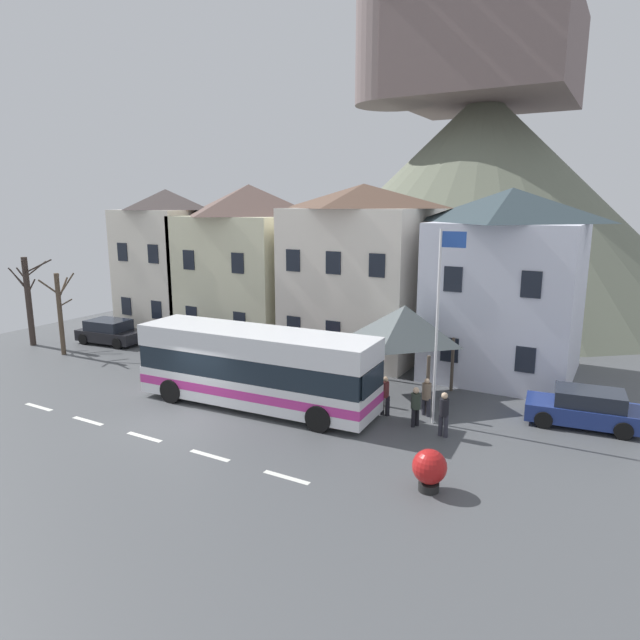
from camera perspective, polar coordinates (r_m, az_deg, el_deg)
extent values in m
cube|color=#4B4D50|center=(22.18, -14.35, -10.09)|extent=(40.00, 60.00, 0.06)
cube|color=silver|center=(25.59, -26.88, -7.95)|extent=(1.60, 0.20, 0.01)
cube|color=silver|center=(23.26, -22.69, -9.52)|extent=(1.60, 0.20, 0.01)
cube|color=silver|center=(21.09, -17.56, -11.36)|extent=(1.60, 0.20, 0.01)
cube|color=silver|center=(19.15, -11.23, -13.47)|extent=(1.60, 0.20, 0.01)
cube|color=silver|center=(17.52, -3.46, -15.80)|extent=(1.60, 0.20, 0.01)
cube|color=silver|center=(37.10, -15.14, 4.90)|extent=(5.16, 5.09, 7.71)
pyramid|color=#453C3B|center=(36.85, -15.53, 11.83)|extent=(5.16, 5.09, 1.26)
cube|color=black|center=(36.58, -19.24, 1.36)|extent=(0.80, 0.06, 1.10)
cube|color=black|center=(34.70, -16.41, 1.00)|extent=(0.80, 0.06, 1.10)
cube|color=black|center=(36.15, -19.60, 6.59)|extent=(0.80, 0.06, 1.10)
cube|color=black|center=(34.25, -16.75, 6.51)|extent=(0.80, 0.06, 1.10)
cube|color=beige|center=(34.05, -7.10, 4.35)|extent=(6.91, 6.88, 7.39)
pyramid|color=brown|center=(33.76, -7.30, 12.11)|extent=(6.91, 6.88, 1.81)
cube|color=black|center=(32.82, -13.05, 0.43)|extent=(0.80, 0.06, 1.10)
cube|color=black|center=(30.62, -8.27, -0.20)|extent=(0.80, 0.06, 1.10)
cube|color=black|center=(32.35, -13.32, 6.02)|extent=(0.80, 0.06, 1.10)
cube|color=black|center=(30.12, -8.45, 5.79)|extent=(0.80, 0.06, 1.10)
cube|color=silver|center=(30.05, 4.36, 3.86)|extent=(6.88, 6.59, 7.86)
pyramid|color=brown|center=(29.75, 4.50, 12.57)|extent=(6.88, 6.59, 1.24)
cube|color=black|center=(28.63, -2.72, -0.70)|extent=(0.80, 0.06, 1.10)
cube|color=black|center=(27.50, 1.33, -1.22)|extent=(0.80, 0.06, 1.10)
cube|color=black|center=(26.53, 5.70, -1.77)|extent=(0.80, 0.06, 1.10)
cube|color=black|center=(28.08, -2.79, 6.12)|extent=(0.80, 0.06, 1.10)
cube|color=black|center=(26.93, 1.37, 5.88)|extent=(0.80, 0.06, 1.10)
cube|color=black|center=(25.93, 5.86, 5.59)|extent=(0.80, 0.06, 1.10)
cube|color=silver|center=(27.84, 18.48, 2.01)|extent=(6.44, 6.68, 7.27)
pyramid|color=#2F3D43|center=(27.47, 19.10, 11.10)|extent=(6.44, 6.68, 1.55)
cube|color=black|center=(25.38, 13.13, -3.00)|extent=(0.80, 0.06, 1.10)
cube|color=black|center=(24.72, 20.30, -3.84)|extent=(0.80, 0.06, 1.10)
cube|color=black|center=(24.77, 13.47, 4.09)|extent=(0.80, 0.06, 1.10)
cube|color=black|center=(24.09, 20.84, 3.42)|extent=(0.80, 0.06, 1.10)
cone|color=#676D5B|center=(48.30, 16.08, 11.98)|extent=(35.43, 35.43, 17.08)
cube|color=#715F5E|center=(49.56, 16.86, 24.45)|extent=(12.89, 12.89, 7.10)
cylinder|color=#6D5E5D|center=(48.74, 7.74, 26.17)|extent=(6.22, 6.22, 8.96)
cube|color=white|center=(22.86, -6.54, -6.87)|extent=(10.16, 3.08, 1.11)
cube|color=#BF338C|center=(22.84, -6.54, -6.74)|extent=(10.18, 3.10, 0.36)
cube|color=#19232D|center=(22.55, -6.60, -4.41)|extent=(10.06, 3.03, 0.93)
cube|color=white|center=(22.32, -6.65, -2.18)|extent=(10.16, 3.08, 0.88)
cube|color=#19232D|center=(20.38, 5.48, -6.18)|extent=(0.18, 2.09, 0.90)
cylinder|color=black|center=(22.44, 2.59, -8.00)|extent=(1.01, 0.34, 1.00)
cylinder|color=black|center=(20.41, -0.14, -10.07)|extent=(1.01, 0.34, 1.00)
cylinder|color=black|center=(25.77, -11.51, -5.56)|extent=(1.01, 0.34, 1.00)
cylinder|color=black|center=(24.03, -15.00, -7.04)|extent=(1.01, 0.34, 1.00)
cylinder|color=#473D33|center=(26.14, 6.45, -3.54)|extent=(0.14, 0.14, 2.40)
cylinder|color=#473D33|center=(25.10, 13.41, -4.46)|extent=(0.14, 0.14, 2.40)
cylinder|color=#473D33|center=(23.26, 3.23, -5.45)|extent=(0.14, 0.14, 2.40)
cylinder|color=#473D33|center=(22.08, 10.98, -6.62)|extent=(0.14, 0.14, 2.40)
pyramid|color=#4D5558|center=(23.59, 8.67, -0.36)|extent=(3.60, 3.60, 1.55)
cube|color=black|center=(35.01, -20.57, -1.45)|extent=(4.08, 2.27, 0.62)
cube|color=#1E232D|center=(35.02, -20.87, -0.46)|extent=(2.50, 1.89, 0.58)
cylinder|color=black|center=(34.82, -17.99, -1.63)|extent=(0.66, 0.26, 0.64)
cylinder|color=black|center=(33.53, -20.05, -2.28)|extent=(0.66, 0.26, 0.64)
cylinder|color=black|center=(36.57, -21.01, -1.21)|extent=(0.66, 0.26, 0.64)
cylinder|color=black|center=(35.35, -23.08, -1.81)|extent=(0.66, 0.26, 0.64)
cube|color=navy|center=(23.12, 25.28, -8.56)|extent=(4.14, 2.20, 0.65)
cube|color=#1E232D|center=(22.94, 25.91, -7.17)|extent=(2.54, 1.81, 0.57)
cylinder|color=black|center=(22.36, 21.93, -9.46)|extent=(0.66, 0.27, 0.64)
cylinder|color=black|center=(23.93, 22.02, -8.06)|extent=(0.66, 0.27, 0.64)
cylinder|color=black|center=(22.52, 28.67, -9.93)|extent=(0.66, 0.27, 0.64)
cylinder|color=black|center=(24.08, 28.30, -8.51)|extent=(0.66, 0.27, 0.64)
cube|color=navy|center=(30.84, -13.29, -2.76)|extent=(4.20, 2.41, 0.61)
cube|color=#1E232D|center=(30.86, -13.57, -1.65)|extent=(2.59, 1.95, 0.56)
cylinder|color=black|center=(30.46, -10.44, -3.14)|extent=(0.66, 0.29, 0.64)
cylinder|color=black|center=(29.37, -13.00, -3.82)|extent=(0.66, 0.29, 0.64)
cylinder|color=black|center=(32.41, -13.52, -2.36)|extent=(0.66, 0.29, 0.64)
cylinder|color=black|center=(31.39, -16.03, -2.96)|extent=(0.66, 0.29, 0.64)
cylinder|color=#2D2D38|center=(22.23, 11.03, -8.78)|extent=(0.17, 0.17, 0.73)
cylinder|color=#2D2D38|center=(22.36, 10.60, -8.64)|extent=(0.17, 0.17, 0.73)
cylinder|color=#7F6B56|center=(22.08, 10.88, -7.18)|extent=(0.36, 0.36, 0.63)
sphere|color=#D1AD89|center=(21.95, 10.93, -6.15)|extent=(0.21, 0.21, 0.21)
cylinder|color=#2D2D38|center=(20.47, 12.77, -10.57)|extent=(0.16, 0.16, 0.83)
cylinder|color=#2D2D38|center=(20.56, 12.26, -10.44)|extent=(0.16, 0.16, 0.83)
cylinder|color=black|center=(20.27, 12.60, -8.73)|extent=(0.34, 0.34, 0.63)
sphere|color=#D1AD89|center=(20.13, 12.66, -7.58)|extent=(0.23, 0.23, 0.23)
cylinder|color=black|center=(21.28, 9.94, -9.68)|extent=(0.15, 0.15, 0.75)
cylinder|color=black|center=(21.13, 9.54, -9.83)|extent=(0.15, 0.15, 0.75)
cylinder|color=#2D382D|center=(20.98, 9.80, -8.19)|extent=(0.35, 0.35, 0.59)
sphere|color=#D1AD89|center=(20.84, 9.84, -7.12)|extent=(0.24, 0.24, 0.24)
cylinder|color=black|center=(22.02, 6.93, -8.74)|extent=(0.18, 0.18, 0.80)
cylinder|color=black|center=(22.09, 6.40, -8.67)|extent=(0.18, 0.18, 0.80)
cylinder|color=#512323|center=(21.83, 6.70, -7.09)|extent=(0.30, 0.30, 0.62)
sphere|color=tan|center=(21.70, 6.73, -6.05)|extent=(0.21, 0.21, 0.21)
cube|color=brown|center=(27.07, 6.41, -4.65)|extent=(1.75, 0.45, 0.08)
cube|color=brown|center=(27.21, 6.61, -4.08)|extent=(1.75, 0.06, 0.40)
cube|color=#2D2D33|center=(27.44, 4.87, -4.88)|extent=(0.08, 0.36, 0.45)
cube|color=#2D2D33|center=(26.85, 7.96, -5.33)|extent=(0.08, 0.36, 0.45)
cylinder|color=silver|center=(20.66, 11.89, -0.97)|extent=(0.10, 0.10, 7.24)
cube|color=#264CA5|center=(20.07, 13.53, 8.03)|extent=(0.90, 0.03, 0.56)
cylinder|color=black|center=(17.03, 11.08, -16.42)|extent=(0.60, 0.60, 0.25)
sphere|color=#B21919|center=(16.74, 11.17, -14.53)|extent=(1.00, 1.00, 1.00)
cylinder|color=brown|center=(33.10, -25.10, 0.52)|extent=(0.25, 0.25, 4.47)
cylinder|color=brown|center=(32.43, -25.30, 3.79)|extent=(0.77, 0.46, 0.69)
cylinder|color=brown|center=(32.84, -26.10, 3.07)|extent=(0.58, 0.85, 0.87)
cylinder|color=brown|center=(32.79, -24.59, 3.28)|extent=(0.70, 0.74, 1.31)
cylinder|color=brown|center=(33.32, -24.86, 2.96)|extent=(0.54, 1.04, 1.11)
cylinder|color=brown|center=(32.71, -24.64, 1.61)|extent=(0.87, 0.28, 0.50)
cylinder|color=#382D28|center=(36.05, -27.70, 1.67)|extent=(0.33, 0.33, 5.13)
cylinder|color=#382D28|center=(35.64, -26.90, 4.96)|extent=(1.10, 1.08, 0.78)
cylinder|color=#382D28|center=(35.89, -28.50, 3.62)|extent=(0.52, 0.73, 1.33)
cylinder|color=#382D28|center=(36.08, -27.48, 3.06)|extent=(0.10, 0.61, 0.82)
cylinder|color=#382D28|center=(35.40, -28.10, 4.68)|extent=(0.71, 0.64, 1.02)
cylinder|color=#382D28|center=(36.09, -28.28, 4.16)|extent=(0.71, 0.19, 0.76)
cylinder|color=#382D28|center=(36.12, -28.58, 3.80)|extent=(0.96, 0.53, 1.20)
cylinder|color=#382D28|center=(36.05, -27.11, 4.67)|extent=(0.30, 1.24, 0.85)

